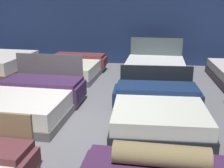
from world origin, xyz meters
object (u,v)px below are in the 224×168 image
object	(u,v)px
bed_5	(32,100)
bed_9	(73,68)
bed_10	(155,70)
bed_6	(158,109)

from	to	relation	value
bed_5	bed_9	size ratio (longest dim) A/B	1.03
bed_5	bed_9	bearing A→B (deg)	90.91
bed_9	bed_10	bearing A→B (deg)	5.06
bed_6	bed_10	xyz separation A→B (m)	(-0.03, 2.79, 0.01)
bed_5	bed_6	xyz separation A→B (m)	(2.34, -0.05, -0.02)
bed_5	bed_10	bearing A→B (deg)	51.88
bed_6	bed_5	bearing A→B (deg)	176.37
bed_6	bed_9	xyz separation A→B (m)	(-2.29, 2.70, 0.00)
bed_6	bed_9	size ratio (longest dim) A/B	1.03
bed_9	bed_10	xyz separation A→B (m)	(2.26, 0.09, 0.01)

